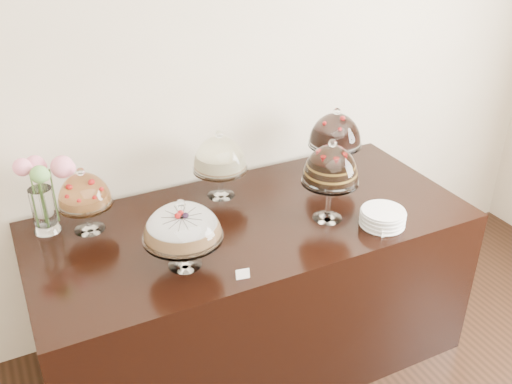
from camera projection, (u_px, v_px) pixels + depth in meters
name	position (u px, v px, depth m)	size (l,w,h in m)	color
wall_back	(194.00, 75.00, 2.98)	(5.00, 0.04, 3.00)	beige
display_counter	(252.00, 290.00, 3.08)	(2.20, 1.00, 0.90)	black
cake_stand_sugar_sponge	(182.00, 225.00, 2.43)	(0.35, 0.35, 0.33)	white
cake_stand_choco_layer	(331.00, 167.00, 2.74)	(0.28, 0.28, 0.43)	white
cake_stand_cheesecake	(220.00, 157.00, 2.97)	(0.29, 0.29, 0.38)	white
cake_stand_dark_choco	(335.00, 132.00, 3.16)	(0.30, 0.30, 0.41)	white
cake_stand_fruit_tart	(84.00, 193.00, 2.69)	(0.26, 0.26, 0.33)	white
flower_vase	(44.00, 188.00, 2.67)	(0.27, 0.22, 0.40)	white
plate_stack	(383.00, 218.00, 2.80)	(0.22, 0.22, 0.08)	white
price_card_left	(243.00, 274.00, 2.43)	(0.06, 0.01, 0.04)	white
price_card_right	(387.00, 232.00, 2.72)	(0.06, 0.01, 0.04)	white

